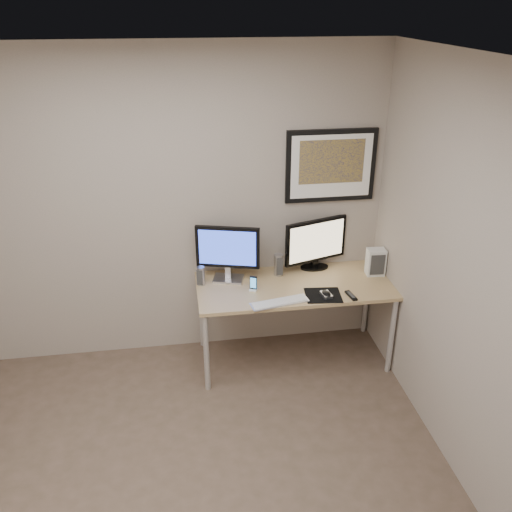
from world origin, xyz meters
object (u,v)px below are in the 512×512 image
object	(u,v)px
framed_art	(331,166)
keyboard	(280,302)
fan_unit	(376,262)
speaker_left	(201,276)
phone_dock	(253,283)
speaker_right	(278,265)
desk	(294,291)
monitor_large	(228,251)
monitor_tv	(316,243)

from	to	relation	value
framed_art	keyboard	size ratio (longest dim) A/B	1.64
keyboard	fan_unit	world-z (taller)	fan_unit
speaker_left	phone_dock	xyz separation A→B (m)	(0.41, -0.17, -0.02)
phone_dock	fan_unit	world-z (taller)	fan_unit
speaker_right	keyboard	size ratio (longest dim) A/B	0.41
desk	monitor_large	xyz separation A→B (m)	(-0.53, 0.16, 0.33)
keyboard	monitor_tv	bearing A→B (deg)	41.70
phone_dock	fan_unit	distance (m)	1.07
speaker_left	speaker_right	world-z (taller)	speaker_right
framed_art	monitor_tv	world-z (taller)	framed_art
framed_art	phone_dock	size ratio (longest dim) A/B	5.81
monitor_large	speaker_right	bearing A→B (deg)	19.39
framed_art	phone_dock	xyz separation A→B (m)	(-0.70, -0.38, -0.83)
speaker_right	phone_dock	xyz separation A→B (m)	(-0.25, -0.24, -0.03)
framed_art	monitor_large	bearing A→B (deg)	-169.00
framed_art	keyboard	bearing A→B (deg)	-130.86
speaker_left	phone_dock	distance (m)	0.44
speaker_right	monitor_tv	bearing A→B (deg)	5.85
framed_art	phone_dock	bearing A→B (deg)	-151.26
speaker_left	speaker_right	distance (m)	0.66
fan_unit	speaker_left	bearing A→B (deg)	-178.18
monitor_tv	speaker_right	bearing A→B (deg)	174.06
monitor_tv	speaker_left	xyz separation A→B (m)	(-0.99, -0.14, -0.16)
desk	speaker_right	distance (m)	0.27
monitor_large	keyboard	world-z (taller)	monitor_large
monitor_large	speaker_right	xyz separation A→B (m)	(0.43, 0.03, -0.17)
monitor_large	keyboard	distance (m)	0.62
phone_dock	keyboard	bearing A→B (deg)	-28.90
desk	speaker_left	size ratio (longest dim) A/B	10.00
monitor_tv	fan_unit	distance (m)	0.53
keyboard	fan_unit	xyz separation A→B (m)	(0.89, 0.35, 0.11)
monitor_large	phone_dock	distance (m)	0.34
speaker_left	desk	bearing A→B (deg)	11.29
monitor_large	monitor_tv	size ratio (longest dim) A/B	0.92
monitor_tv	phone_dock	size ratio (longest dim) A/B	4.33
speaker_left	monitor_large	bearing A→B (deg)	31.37
framed_art	speaker_left	xyz separation A→B (m)	(-1.11, -0.22, -0.81)
phone_dock	keyboard	xyz separation A→B (m)	(0.17, -0.23, -0.06)
speaker_left	keyboard	distance (m)	0.70
framed_art	monitor_large	xyz separation A→B (m)	(-0.88, -0.17, -0.63)
speaker_right	monitor_large	bearing A→B (deg)	177.93
speaker_right	fan_unit	world-z (taller)	fan_unit
monitor_tv	fan_unit	size ratio (longest dim) A/B	2.43
fan_unit	framed_art	bearing A→B (deg)	148.25
speaker_right	keyboard	xyz separation A→B (m)	(-0.08, -0.47, -0.09)
framed_art	speaker_left	distance (m)	1.39
monitor_large	monitor_tv	xyz separation A→B (m)	(0.76, 0.10, -0.02)
speaker_left	framed_art	bearing A→B (deg)	30.97
speaker_right	phone_dock	distance (m)	0.35
desk	monitor_tv	distance (m)	0.47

